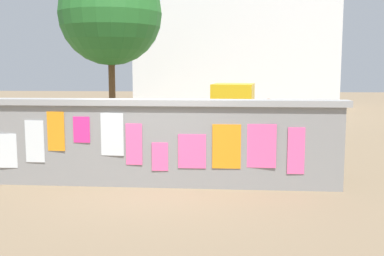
# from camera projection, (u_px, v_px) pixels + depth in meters

# --- Properties ---
(ground) EXTENTS (60.00, 60.00, 0.00)m
(ground) POSITION_uv_depth(u_px,v_px,m) (192.00, 132.00, 17.07)
(ground) COLOR #7A664C
(poster_wall) EXTENTS (7.26, 0.42, 1.72)m
(poster_wall) POSITION_uv_depth(u_px,v_px,m) (158.00, 142.00, 9.05)
(poster_wall) COLOR gray
(poster_wall) RESTS_ON ground
(auto_rickshaw_truck) EXTENTS (3.74, 1.88, 1.85)m
(auto_rickshaw_truck) POSITION_uv_depth(u_px,v_px,m) (201.00, 114.00, 14.35)
(auto_rickshaw_truck) COLOR black
(auto_rickshaw_truck) RESTS_ON ground
(motorcycle) EXTENTS (1.90, 0.56, 0.87)m
(motorcycle) POSITION_uv_depth(u_px,v_px,m) (124.00, 149.00, 10.72)
(motorcycle) COLOR black
(motorcycle) RESTS_ON ground
(bicycle_near) EXTENTS (1.71, 0.44, 0.95)m
(bicycle_near) POSITION_uv_depth(u_px,v_px,m) (83.00, 134.00, 13.87)
(bicycle_near) COLOR black
(bicycle_near) RESTS_ON ground
(bicycle_far) EXTENTS (1.65, 0.60, 0.95)m
(bicycle_far) POSITION_uv_depth(u_px,v_px,m) (62.00, 145.00, 11.80)
(bicycle_far) COLOR black
(bicycle_far) RESTS_ON ground
(person_walking) EXTENTS (0.48, 0.48, 1.62)m
(person_walking) POSITION_uv_depth(u_px,v_px,m) (270.00, 132.00, 9.72)
(person_walking) COLOR #3F994C
(person_walking) RESTS_ON ground
(person_bystander) EXTENTS (0.45, 0.45, 1.62)m
(person_bystander) POSITION_uv_depth(u_px,v_px,m) (268.00, 126.00, 10.73)
(person_bystander) COLOR #D83F72
(person_bystander) RESTS_ON ground
(tree_roadside) EXTENTS (4.07, 4.07, 6.50)m
(tree_roadside) POSITION_uv_depth(u_px,v_px,m) (110.00, 14.00, 18.27)
(tree_roadside) COLOR brown
(tree_roadside) RESTS_ON ground
(building_background) EXTENTS (11.28, 6.34, 9.04)m
(building_background) POSITION_uv_depth(u_px,v_px,m) (235.00, 30.00, 27.18)
(building_background) COLOR white
(building_background) RESTS_ON ground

